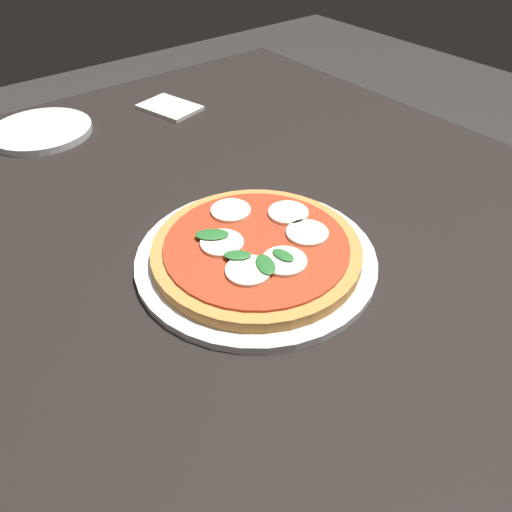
# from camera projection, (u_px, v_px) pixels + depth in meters

# --- Properties ---
(ground_plane) EXTENTS (6.00, 6.00, 0.00)m
(ground_plane) POSITION_uv_depth(u_px,v_px,m) (281.00, 501.00, 1.16)
(ground_plane) COLOR #2D2B28
(dining_table) EXTENTS (1.59, 1.17, 0.71)m
(dining_table) POSITION_uv_depth(u_px,v_px,m) (294.00, 307.00, 0.76)
(dining_table) COLOR black
(dining_table) RESTS_ON ground_plane
(serving_tray) EXTENTS (0.34, 0.34, 0.01)m
(serving_tray) POSITION_uv_depth(u_px,v_px,m) (256.00, 258.00, 0.72)
(serving_tray) COLOR silver
(serving_tray) RESTS_ON dining_table
(pizza) EXTENTS (0.30, 0.30, 0.03)m
(pizza) POSITION_uv_depth(u_px,v_px,m) (257.00, 249.00, 0.71)
(pizza) COLOR #C6843F
(pizza) RESTS_ON serving_tray
(plate_white) EXTENTS (0.20, 0.20, 0.01)m
(plate_white) POSITION_uv_depth(u_px,v_px,m) (41.00, 131.00, 1.04)
(plate_white) COLOR white
(plate_white) RESTS_ON dining_table
(napkin) EXTENTS (0.15, 0.12, 0.01)m
(napkin) POSITION_uv_depth(u_px,v_px,m) (170.00, 107.00, 1.13)
(napkin) COLOR white
(napkin) RESTS_ON dining_table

